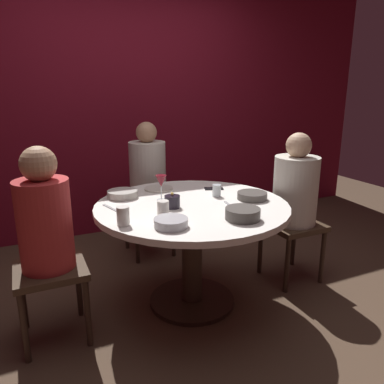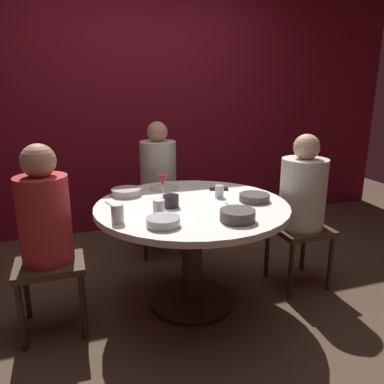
{
  "view_description": "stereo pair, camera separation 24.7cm",
  "coord_description": "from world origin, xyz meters",
  "views": [
    {
      "loc": [
        -1.0,
        -2.16,
        1.48
      ],
      "look_at": [
        0.0,
        0.0,
        0.82
      ],
      "focal_mm": 35.16,
      "sensor_mm": 36.0,
      "label": 1
    },
    {
      "loc": [
        -0.77,
        -2.25,
        1.48
      ],
      "look_at": [
        0.0,
        0.0,
        0.82
      ],
      "focal_mm": 35.16,
      "sensor_mm": 36.0,
      "label": 2
    }
  ],
  "objects": [
    {
      "name": "ground_plane",
      "position": [
        0.0,
        0.0,
        0.0
      ],
      "size": [
        8.0,
        8.0,
        0.0
      ],
      "primitive_type": "plane",
      "color": "#4C3828"
    },
    {
      "name": "candle_holder",
      "position": [
        -0.15,
        -0.02,
        0.78
      ],
      "size": [
        0.1,
        0.1,
        0.1
      ],
      "color": "black",
      "rests_on": "dining_table"
    },
    {
      "name": "cell_phone",
      "position": [
        0.31,
        0.27,
        0.74
      ],
      "size": [
        0.16,
        0.11,
        0.01
      ],
      "primitive_type": "cube",
      "rotation": [
        0.0,
        0.0,
        1.22
      ],
      "color": "black",
      "rests_on": "dining_table"
    },
    {
      "name": "dining_table",
      "position": [
        0.0,
        0.0,
        0.58
      ],
      "size": [
        1.28,
        1.28,
        0.74
      ],
      "color": "white",
      "rests_on": "ground"
    },
    {
      "name": "cup_near_candle",
      "position": [
        -0.52,
        -0.21,
        0.79
      ],
      "size": [
        0.07,
        0.07,
        0.11
      ],
      "primitive_type": "cylinder",
      "color": "silver",
      "rests_on": "dining_table"
    },
    {
      "name": "bowl_serving_large",
      "position": [
        -0.29,
        -0.34,
        0.76
      ],
      "size": [
        0.19,
        0.19,
        0.05
      ],
      "primitive_type": "cylinder",
      "color": "#B7B7BC",
      "rests_on": "dining_table"
    },
    {
      "name": "bowl_salad_center",
      "position": [
        -0.38,
        0.34,
        0.76
      ],
      "size": [
        0.21,
        0.21,
        0.05
      ],
      "primitive_type": "cylinder",
      "color": "#B2ADA3",
      "rests_on": "dining_table"
    },
    {
      "name": "back_wall",
      "position": [
        0.0,
        1.68,
        1.3
      ],
      "size": [
        6.0,
        0.1,
        2.6
      ],
      "primitive_type": "cube",
      "color": "maroon",
      "rests_on": "ground"
    },
    {
      "name": "cup_by_right_diner",
      "position": [
        -0.27,
        -0.17,
        0.79
      ],
      "size": [
        0.07,
        0.07,
        0.1
      ],
      "primitive_type": "cylinder",
      "color": "silver",
      "rests_on": "dining_table"
    },
    {
      "name": "seated_diner_back",
      "position": [
        0.0,
        0.93,
        0.73
      ],
      "size": [
        0.4,
        0.4,
        1.2
      ],
      "rotation": [
        0.0,
        0.0,
        4.71
      ],
      "color": "#3F2D1E",
      "rests_on": "ground"
    },
    {
      "name": "seated_diner_right",
      "position": [
        0.86,
        0.0,
        0.72
      ],
      "size": [
        0.4,
        0.4,
        1.16
      ],
      "rotation": [
        0.0,
        0.0,
        3.14
      ],
      "color": "#3F2D1E",
      "rests_on": "ground"
    },
    {
      "name": "dinner_plate",
      "position": [
        -0.08,
        0.43,
        0.74
      ],
      "size": [
        0.21,
        0.21,
        0.01
      ],
      "primitive_type": "cylinder",
      "color": "beige",
      "rests_on": "dining_table"
    },
    {
      "name": "cup_by_left_diner",
      "position": [
        0.23,
        0.08,
        0.78
      ],
      "size": [
        0.06,
        0.06,
        0.09
      ],
      "primitive_type": "cylinder",
      "color": "silver",
      "rests_on": "dining_table"
    },
    {
      "name": "wine_glass",
      "position": [
        -0.16,
        0.16,
        0.86
      ],
      "size": [
        0.08,
        0.08,
        0.18
      ],
      "color": "silver",
      "rests_on": "dining_table"
    },
    {
      "name": "seated_diner_left",
      "position": [
        -0.92,
        0.0,
        0.73
      ],
      "size": [
        0.4,
        0.4,
        1.18
      ],
      "rotation": [
        0.0,
        0.0,
        6.28
      ],
      "color": "#3F2D1E",
      "rests_on": "ground"
    },
    {
      "name": "fork_near_plate",
      "position": [
        0.2,
        -0.15,
        0.74
      ],
      "size": [
        0.05,
        0.18,
        0.01
      ],
      "primitive_type": "cube",
      "rotation": [
        0.0,
        0.0,
        -0.18
      ],
      "color": "#B7B7BC",
      "rests_on": "dining_table"
    },
    {
      "name": "bowl_small_white",
      "position": [
        0.42,
        -0.08,
        0.76
      ],
      "size": [
        0.21,
        0.21,
        0.05
      ],
      "primitive_type": "cylinder",
      "color": "#4C4742",
      "rests_on": "dining_table"
    },
    {
      "name": "bowl_sauce_side",
      "position": [
        0.14,
        -0.4,
        0.77
      ],
      "size": [
        0.21,
        0.21,
        0.07
      ],
      "primitive_type": "cylinder",
      "color": "#4C4742",
      "rests_on": "dining_table"
    },
    {
      "name": "knife_near_plate",
      "position": [
        -0.52,
        0.13,
        0.74
      ],
      "size": [
        0.06,
        0.18,
        0.01
      ],
      "primitive_type": "cube",
      "rotation": [
        0.0,
        0.0,
        0.27
      ],
      "color": "#B7B7BC",
      "rests_on": "dining_table"
    }
  ]
}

